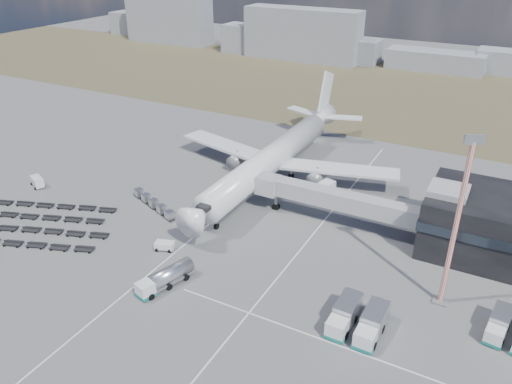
% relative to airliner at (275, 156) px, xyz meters
% --- Properties ---
extents(ground, '(420.00, 420.00, 0.00)m').
position_rel_airliner_xyz_m(ground, '(0.00, -32.38, -5.29)').
color(ground, '#565659').
rests_on(ground, ground).
extents(grass_strip, '(420.00, 90.00, 0.01)m').
position_rel_airliner_xyz_m(grass_strip, '(0.00, 77.62, -5.29)').
color(grass_strip, brown).
rests_on(grass_strip, ground).
extents(lane_markings, '(47.12, 110.00, 0.01)m').
position_rel_airliner_xyz_m(lane_markings, '(9.77, -29.38, -5.29)').
color(lane_markings, silver).
rests_on(lane_markings, ground).
extents(jet_bridge, '(30.30, 3.80, 7.05)m').
position_rel_airliner_xyz_m(jet_bridge, '(15.90, -11.95, -0.24)').
color(jet_bridge, '#939399').
rests_on(jet_bridge, ground).
extents(airliner, '(51.59, 64.53, 17.62)m').
position_rel_airliner_xyz_m(airliner, '(0.00, 0.00, 0.00)').
color(airliner, silver).
rests_on(airliner, ground).
extents(skyline, '(308.14, 26.88, 25.80)m').
position_rel_airliner_xyz_m(skyline, '(-14.20, 116.49, 3.52)').
color(skyline, gray).
rests_on(skyline, ground).
extents(fuel_tanker, '(4.89, 9.62, 3.02)m').
position_rel_airliner_xyz_m(fuel_tanker, '(2.14, -41.01, -3.78)').
color(fuel_tanker, silver).
rests_on(fuel_tanker, ground).
extents(pushback_tug, '(3.54, 2.67, 1.43)m').
position_rel_airliner_xyz_m(pushback_tug, '(-4.00, -33.18, -4.58)').
color(pushback_tug, silver).
rests_on(pushback_tug, ground).
extents(utility_van, '(4.29, 3.21, 2.12)m').
position_rel_airliner_xyz_m(utility_van, '(-41.92, -26.72, -4.23)').
color(utility_van, silver).
rests_on(utility_van, ground).
extents(catering_truck, '(3.78, 6.59, 2.85)m').
position_rel_airliner_xyz_m(catering_truck, '(12.36, -3.57, -3.84)').
color(catering_truck, silver).
rests_on(catering_truck, ground).
extents(service_trucks_near, '(6.61, 7.86, 3.11)m').
position_rel_airliner_xyz_m(service_trucks_near, '(30.24, -36.46, -3.60)').
color(service_trucks_near, silver).
rests_on(service_trucks_near, ground).
extents(uld_row, '(13.62, 6.63, 1.55)m').
position_rel_airliner_xyz_m(uld_row, '(-14.79, -22.51, -4.37)').
color(uld_row, black).
rests_on(uld_row, ground).
extents(baggage_dollies, '(31.12, 23.56, 0.77)m').
position_rel_airliner_xyz_m(baggage_dollies, '(-29.86, -38.14, -4.91)').
color(baggage_dollies, black).
rests_on(baggage_dollies, ground).
extents(floodlight_mast, '(2.40, 1.96, 25.42)m').
position_rel_airliner_xyz_m(floodlight_mast, '(38.96, -25.35, 7.45)').
color(floodlight_mast, red).
rests_on(floodlight_mast, ground).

